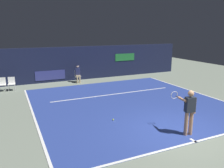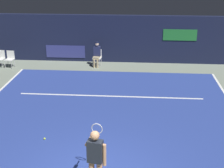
% 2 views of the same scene
% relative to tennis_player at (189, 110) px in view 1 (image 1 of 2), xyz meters
% --- Properties ---
extents(ground_plane, '(31.96, 31.96, 0.00)m').
position_rel_tennis_player_xyz_m(ground_plane, '(-0.15, 4.39, -0.99)').
color(ground_plane, gray).
extents(court_surface, '(9.89, 10.04, 0.01)m').
position_rel_tennis_player_xyz_m(court_surface, '(-0.15, 4.39, -0.98)').
color(court_surface, navy).
rests_on(court_surface, ground).
extents(line_baseline, '(9.89, 0.10, 0.01)m').
position_rel_tennis_player_xyz_m(line_baseline, '(-0.15, -0.58, -0.97)').
color(line_baseline, white).
rests_on(line_baseline, court_surface).
extents(line_sideline_left, '(0.10, 10.04, 0.01)m').
position_rel_tennis_player_xyz_m(line_sideline_left, '(4.74, 4.39, -0.97)').
color(line_sideline_left, white).
rests_on(line_sideline_left, court_surface).
extents(line_sideline_right, '(0.10, 10.04, 0.01)m').
position_rel_tennis_player_xyz_m(line_sideline_right, '(-5.05, 4.39, -0.97)').
color(line_sideline_right, white).
rests_on(line_sideline_right, court_surface).
extents(line_service, '(7.71, 0.10, 0.01)m').
position_rel_tennis_player_xyz_m(line_service, '(-0.15, 6.14, -0.97)').
color(line_service, white).
rests_on(line_service, court_surface).
extents(line_centre_mark, '(0.10, 0.30, 0.01)m').
position_rel_tennis_player_xyz_m(line_centre_mark, '(-0.15, -0.48, -0.97)').
color(line_centre_mark, white).
rests_on(line_centre_mark, court_surface).
extents(back_wall, '(16.75, 0.33, 2.60)m').
position_rel_tennis_player_xyz_m(back_wall, '(-0.16, 11.28, 0.31)').
color(back_wall, '#141933').
rests_on(back_wall, ground).
extents(tennis_player, '(0.51, 1.00, 1.73)m').
position_rel_tennis_player_xyz_m(tennis_player, '(0.00, 0.00, 0.00)').
color(tennis_player, tan).
rests_on(tennis_player, ground).
extents(line_judge_on_chair, '(0.49, 0.57, 1.32)m').
position_rel_tennis_player_xyz_m(line_judge_on_chair, '(-1.21, 10.27, -0.30)').
color(line_judge_on_chair, white).
rests_on(line_judge_on_chair, ground).
extents(courtside_chair_near, '(0.48, 0.46, 0.88)m').
position_rel_tennis_player_xyz_m(courtside_chair_near, '(-5.79, 9.76, -0.49)').
color(courtside_chair_near, white).
rests_on(courtside_chair_near, ground).
extents(courtside_chair_far, '(0.48, 0.46, 0.88)m').
position_rel_tennis_player_xyz_m(courtside_chair_far, '(-6.34, 9.84, -0.49)').
color(courtside_chair_far, white).
rests_on(courtside_chair_far, ground).
extents(tennis_ball, '(0.07, 0.07, 0.07)m').
position_rel_tennis_player_xyz_m(tennis_ball, '(-1.96, 2.40, -0.94)').
color(tennis_ball, '#CCE033').
rests_on(tennis_ball, court_surface).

